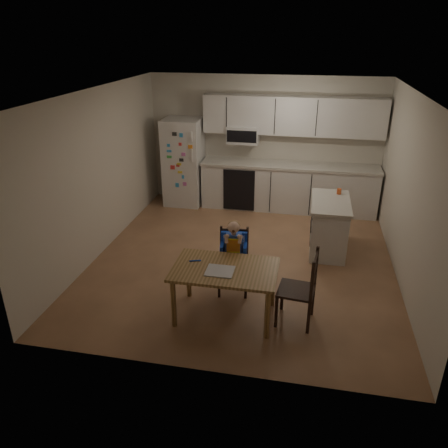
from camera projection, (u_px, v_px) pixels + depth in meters
name	position (u px, v px, depth m)	size (l,w,h in m)	color
room	(250.00, 172.00, 6.71)	(4.52, 5.01, 2.51)	brown
refrigerator	(184.00, 162.00, 8.65)	(0.72, 0.70, 1.70)	silver
kitchen_run	(288.00, 165.00, 8.35)	(3.37, 0.62, 2.15)	silver
kitchen_island	(329.00, 225.00, 6.91)	(0.59, 1.13, 0.83)	silver
red_cup	(339.00, 191.00, 7.01)	(0.07, 0.07, 0.09)	#D4521F
dining_table	(225.00, 275.00, 5.22)	(1.25, 0.80, 0.67)	brown
napkin	(220.00, 271.00, 5.10)	(0.32, 0.28, 0.01)	#B3B3B8
toddler_spoon	(194.00, 261.00, 5.33)	(0.02, 0.02, 0.12)	blue
chair_booster	(234.00, 248.00, 5.75)	(0.43, 0.43, 1.03)	black
chair_side	(305.00, 284.00, 5.10)	(0.46, 0.46, 0.95)	black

